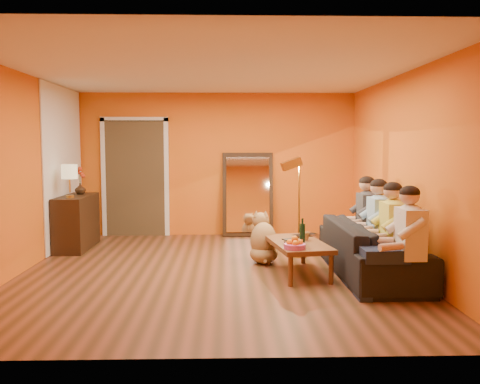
{
  "coord_description": "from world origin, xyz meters",
  "views": [
    {
      "loc": [
        0.16,
        -6.56,
        1.65
      ],
      "look_at": [
        0.35,
        0.5,
        1.0
      ],
      "focal_mm": 38.0,
      "sensor_mm": 36.0,
      "label": 1
    }
  ],
  "objects_px": {
    "sofa": "(371,249)",
    "vase": "(80,189)",
    "sideboard": "(77,222)",
    "coffee_table": "(298,258)",
    "tumbler": "(306,236)",
    "person_far_right": "(367,220)",
    "person_mid_right": "(379,226)",
    "dog": "(264,237)",
    "mirror_frame": "(248,194)",
    "floor_lamp": "(299,209)",
    "person_mid_left": "(393,234)",
    "table_lamp": "(70,181)",
    "wine_bottle": "(302,230)",
    "laptop": "(307,236)",
    "person_far_left": "(410,243)"
  },
  "relations": [
    {
      "from": "sideboard",
      "to": "vase",
      "type": "bearing_deg",
      "value": 90.0
    },
    {
      "from": "laptop",
      "to": "person_far_right",
      "type": "bearing_deg",
      "value": -21.48
    },
    {
      "from": "person_mid_right",
      "to": "wine_bottle",
      "type": "height_order",
      "value": "person_mid_right"
    },
    {
      "from": "sofa",
      "to": "coffee_table",
      "type": "height_order",
      "value": "sofa"
    },
    {
      "from": "mirror_frame",
      "to": "laptop",
      "type": "height_order",
      "value": "mirror_frame"
    },
    {
      "from": "sofa",
      "to": "person_mid_right",
      "type": "distance_m",
      "value": 0.32
    },
    {
      "from": "sideboard",
      "to": "coffee_table",
      "type": "bearing_deg",
      "value": -27.41
    },
    {
      "from": "person_far_left",
      "to": "person_mid_right",
      "type": "distance_m",
      "value": 1.1
    },
    {
      "from": "sofa",
      "to": "coffee_table",
      "type": "xyz_separation_m",
      "value": [
        -0.93,
        0.08,
        -0.13
      ]
    },
    {
      "from": "wine_bottle",
      "to": "laptop",
      "type": "bearing_deg",
      "value": 72.0
    },
    {
      "from": "floor_lamp",
      "to": "person_far_right",
      "type": "bearing_deg",
      "value": -32.84
    },
    {
      "from": "person_mid_left",
      "to": "table_lamp",
      "type": "bearing_deg",
      "value": 156.03
    },
    {
      "from": "floor_lamp",
      "to": "laptop",
      "type": "relative_size",
      "value": 3.96
    },
    {
      "from": "vase",
      "to": "person_mid_right",
      "type": "bearing_deg",
      "value": -23.97
    },
    {
      "from": "mirror_frame",
      "to": "person_mid_right",
      "type": "xyz_separation_m",
      "value": [
        1.58,
        -2.77,
        -0.15
      ]
    },
    {
      "from": "mirror_frame",
      "to": "floor_lamp",
      "type": "distance_m",
      "value": 1.92
    },
    {
      "from": "coffee_table",
      "to": "floor_lamp",
      "type": "distance_m",
      "value": 1.14
    },
    {
      "from": "sofa",
      "to": "person_far_right",
      "type": "height_order",
      "value": "person_far_right"
    },
    {
      "from": "sofa",
      "to": "sideboard",
      "type": "bearing_deg",
      "value": 67.08
    },
    {
      "from": "coffee_table",
      "to": "floor_lamp",
      "type": "xyz_separation_m",
      "value": [
        0.16,
        1.0,
        0.51
      ]
    },
    {
      "from": "dog",
      "to": "coffee_table",
      "type": "bearing_deg",
      "value": -67.68
    },
    {
      "from": "person_mid_right",
      "to": "vase",
      "type": "height_order",
      "value": "person_mid_right"
    },
    {
      "from": "table_lamp",
      "to": "vase",
      "type": "relative_size",
      "value": 2.83
    },
    {
      "from": "mirror_frame",
      "to": "coffee_table",
      "type": "relative_size",
      "value": 1.25
    },
    {
      "from": "tumbler",
      "to": "sideboard",
      "type": "bearing_deg",
      "value": 155.04
    },
    {
      "from": "sofa",
      "to": "vase",
      "type": "bearing_deg",
      "value": 64.27
    },
    {
      "from": "sideboard",
      "to": "floor_lamp",
      "type": "height_order",
      "value": "floor_lamp"
    },
    {
      "from": "sideboard",
      "to": "tumbler",
      "type": "distance_m",
      "value": 3.79
    },
    {
      "from": "person_mid_left",
      "to": "vase",
      "type": "relative_size",
      "value": 6.78
    },
    {
      "from": "person_far_right",
      "to": "wine_bottle",
      "type": "distance_m",
      "value": 1.19
    },
    {
      "from": "mirror_frame",
      "to": "person_far_right",
      "type": "bearing_deg",
      "value": -54.6
    },
    {
      "from": "wine_bottle",
      "to": "sofa",
      "type": "bearing_deg",
      "value": -1.64
    },
    {
      "from": "person_far_right",
      "to": "wine_bottle",
      "type": "bearing_deg",
      "value": -148.18
    },
    {
      "from": "mirror_frame",
      "to": "coffee_table",
      "type": "bearing_deg",
      "value": -79.41
    },
    {
      "from": "sideboard",
      "to": "coffee_table",
      "type": "relative_size",
      "value": 0.97
    },
    {
      "from": "person_mid_right",
      "to": "person_far_right",
      "type": "xyz_separation_m",
      "value": [
        0.0,
        0.55,
        0.0
      ]
    },
    {
      "from": "wine_bottle",
      "to": "tumbler",
      "type": "bearing_deg",
      "value": 67.62
    },
    {
      "from": "coffee_table",
      "to": "laptop",
      "type": "height_order",
      "value": "laptop"
    },
    {
      "from": "person_far_right",
      "to": "tumbler",
      "type": "height_order",
      "value": "person_far_right"
    },
    {
      "from": "coffee_table",
      "to": "laptop",
      "type": "distance_m",
      "value": 0.45
    },
    {
      "from": "sideboard",
      "to": "person_mid_right",
      "type": "xyz_separation_m",
      "value": [
        4.37,
        -1.69,
        0.18
      ]
    },
    {
      "from": "person_far_right",
      "to": "vase",
      "type": "bearing_deg",
      "value": 162.32
    },
    {
      "from": "person_mid_right",
      "to": "wine_bottle",
      "type": "xyz_separation_m",
      "value": [
        -1.01,
        -0.07,
        -0.03
      ]
    },
    {
      "from": "floor_lamp",
      "to": "laptop",
      "type": "distance_m",
      "value": 0.71
    },
    {
      "from": "coffee_table",
      "to": "laptop",
      "type": "bearing_deg",
      "value": 54.05
    },
    {
      "from": "sofa",
      "to": "coffee_table",
      "type": "relative_size",
      "value": 1.89
    },
    {
      "from": "tumbler",
      "to": "vase",
      "type": "distance_m",
      "value": 3.93
    },
    {
      "from": "sideboard",
      "to": "wine_bottle",
      "type": "relative_size",
      "value": 3.81
    },
    {
      "from": "person_mid_right",
      "to": "tumbler",
      "type": "distance_m",
      "value": 0.95
    },
    {
      "from": "tumbler",
      "to": "laptop",
      "type": "xyz_separation_m",
      "value": [
        0.06,
        0.23,
        -0.04
      ]
    }
  ]
}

